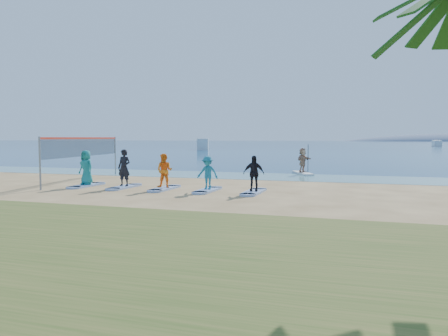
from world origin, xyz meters
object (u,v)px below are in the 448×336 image
(student_0, at_px, (86,167))
(boat_offshore_a, at_px, (203,150))
(student_3, at_px, (208,173))
(surfboard_4, at_px, (254,192))
(surfboard_2, at_px, (165,188))
(student_4, at_px, (254,173))
(volleyball_net, at_px, (84,147))
(boat_offshore_b, at_px, (437,147))
(surfboard_0, at_px, (87,185))
(paddleboarder, at_px, (303,160))
(surfboard_1, at_px, (124,187))
(paddleboard, at_px, (303,173))
(student_1, at_px, (124,168))
(surfboard_3, at_px, (208,190))
(student_2, at_px, (165,171))

(student_0, bearing_deg, boat_offshore_a, 119.48)
(student_3, xyz_separation_m, surfboard_4, (2.17, 0.00, -0.81))
(surfboard_2, height_order, student_4, student_4)
(volleyball_net, relative_size, surfboard_2, 4.07)
(volleyball_net, distance_m, boat_offshore_b, 112.65)
(surfboard_0, relative_size, surfboard_2, 1.00)
(paddleboarder, height_order, boat_offshore_a, paddleboarder)
(paddleboarder, bearing_deg, surfboard_1, 168.72)
(paddleboard, bearing_deg, student_0, -154.44)
(paddleboarder, height_order, surfboard_4, paddleboarder)
(paddleboard, height_order, surfboard_0, paddleboard)
(surfboard_1, relative_size, student_1, 1.23)
(paddleboarder, bearing_deg, volleyball_net, 149.36)
(surfboard_1, relative_size, surfboard_4, 1.00)
(student_0, height_order, student_4, student_0)
(surfboard_0, distance_m, surfboard_3, 6.50)
(surfboard_2, bearing_deg, paddleboarder, 65.08)
(surfboard_2, relative_size, surfboard_4, 1.00)
(surfboard_0, xyz_separation_m, surfboard_3, (6.50, 0.00, 0.00))
(surfboard_2, distance_m, surfboard_4, 4.33)
(volleyball_net, height_order, surfboard_3, volleyball_net)
(student_2, bearing_deg, surfboard_0, 176.82)
(surfboard_3, relative_size, surfboard_4, 1.00)
(volleyball_net, distance_m, surfboard_1, 5.00)
(surfboard_3, xyz_separation_m, surfboard_4, (2.17, 0.00, 0.00))
(volleyball_net, relative_size, student_4, 5.70)
(student_0, relative_size, surfboard_2, 0.79)
(paddleboarder, distance_m, surfboard_2, 11.94)
(boat_offshore_a, xyz_separation_m, surfboard_2, (22.40, -64.33, 0.04))
(paddleboard, bearing_deg, volleyball_net, -166.54)
(surfboard_1, bearing_deg, volleyball_net, 149.09)
(boat_offshore_a, relative_size, surfboard_2, 3.40)
(paddleboard, height_order, student_2, student_2)
(paddleboard, distance_m, student_1, 13.00)
(paddleboard, relative_size, student_2, 1.87)
(student_4, bearing_deg, surfboard_4, 0.00)
(volleyball_net, distance_m, paddleboard, 14.10)
(surfboard_1, xyz_separation_m, student_3, (4.33, 0.00, 0.81))
(paddleboard, bearing_deg, student_2, -138.47)
(paddleboarder, relative_size, student_1, 0.91)
(paddleboard, distance_m, student_4, 10.85)
(paddleboard, bearing_deg, paddleboarder, 0.00)
(paddleboard, distance_m, boat_offshore_b, 101.62)
(surfboard_3, bearing_deg, volleyball_net, 164.01)
(student_4, bearing_deg, student_1, 171.46)
(boat_offshore_a, bearing_deg, paddleboarder, -81.86)
(paddleboarder, relative_size, student_0, 0.95)
(volleyball_net, xyz_separation_m, surfboard_0, (1.81, -2.38, -1.86))
(surfboard_0, height_order, student_1, student_1)
(boat_offshore_a, xyz_separation_m, surfboard_1, (20.23, -64.33, 0.04))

